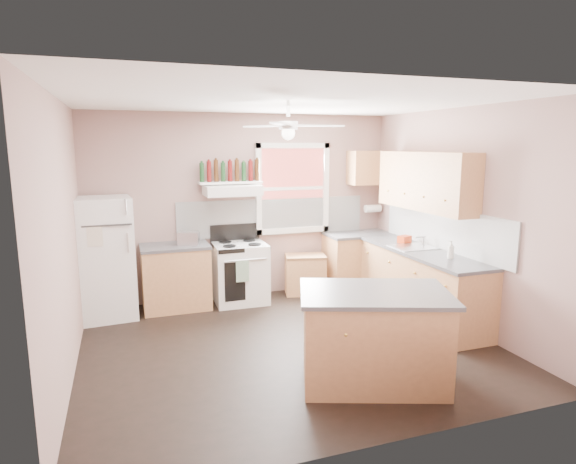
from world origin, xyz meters
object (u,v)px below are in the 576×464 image
object	(u,v)px
stove	(240,273)
cart	(305,274)
refrigerator	(106,258)
island	(373,339)
toaster	(189,239)

from	to	relation	value
stove	cart	size ratio (longest dim) A/B	1.44
refrigerator	stove	xyz separation A→B (m)	(1.79, 0.05, -0.37)
island	stove	bearing A→B (deg)	122.96
refrigerator	island	xyz separation A→B (m)	(2.43, -2.71, -0.37)
refrigerator	island	world-z (taller)	refrigerator
refrigerator	stove	bearing A→B (deg)	-2.94
refrigerator	island	distance (m)	3.65
cart	toaster	bearing A→B (deg)	-162.05
toaster	stove	size ratio (longest dim) A/B	0.33
stove	cart	world-z (taller)	stove
stove	toaster	bearing A→B (deg)	-173.95
toaster	island	xyz separation A→B (m)	(1.36, -2.70, -0.56)
island	cart	bearing A→B (deg)	101.97
refrigerator	stove	world-z (taller)	refrigerator
toaster	island	distance (m)	3.07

